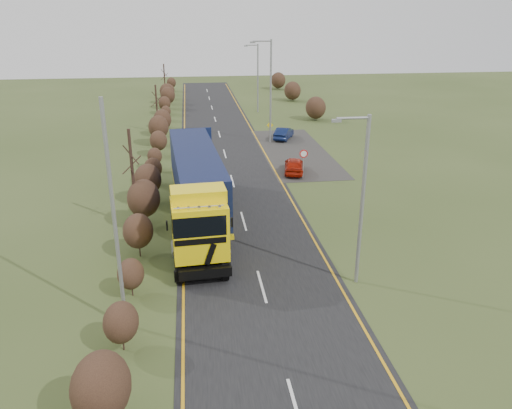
{
  "coord_description": "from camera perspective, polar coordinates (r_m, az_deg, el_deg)",
  "views": [
    {
      "loc": [
        -3.0,
        -24.51,
        12.21
      ],
      "look_at": [
        0.48,
        1.7,
        1.99
      ],
      "focal_mm": 35.0,
      "sensor_mm": 36.0,
      "label": 1
    }
  ],
  "objects": [
    {
      "name": "lorry",
      "position": [
        30.22,
        -6.78,
        2.23
      ],
      "size": [
        3.54,
        15.94,
        4.4
      ],
      "rotation": [
        0.0,
        0.0,
        0.07
      ],
      "color": "black",
      "rests_on": "ground"
    },
    {
      "name": "layby",
      "position": [
        47.12,
        4.36,
        6.07
      ],
      "size": [
        6.0,
        18.0,
        0.02
      ],
      "primitive_type": "cube",
      "color": "#2E2C29",
      "rests_on": "ground"
    },
    {
      "name": "hedgerow",
      "position": [
        34.23,
        -12.21,
        2.61
      ],
      "size": [
        2.24,
        102.04,
        6.05
      ],
      "color": "#301D15",
      "rests_on": "ground"
    },
    {
      "name": "streetlight_far",
      "position": [
        65.58,
        0.12,
        14.53
      ],
      "size": [
        1.82,
        0.18,
        8.51
      ],
      "color": "gray",
      "rests_on": "ground"
    },
    {
      "name": "streetlight_near",
      "position": [
        23.07,
        11.91,
        1.02
      ],
      "size": [
        1.74,
        0.18,
        8.13
      ],
      "color": "gray",
      "rests_on": "ground"
    },
    {
      "name": "lane_markings",
      "position": [
        36.44,
        -2.4,
        1.58
      ],
      "size": [
        7.52,
        116.0,
        0.01
      ],
      "color": "orange",
      "rests_on": "road"
    },
    {
      "name": "speed_sign",
      "position": [
        38.96,
        5.44,
        5.26
      ],
      "size": [
        0.64,
        0.1,
        2.31
      ],
      "color": "gray",
      "rests_on": "ground"
    },
    {
      "name": "car_red_hatchback",
      "position": [
        40.54,
        4.38,
        4.48
      ],
      "size": [
        2.23,
        3.97,
        1.28
      ],
      "primitive_type": "imported",
      "rotation": [
        0.0,
        0.0,
        2.94
      ],
      "color": "#A71908",
      "rests_on": "ground"
    },
    {
      "name": "ground",
      "position": [
        27.55,
        -0.52,
        -5.18
      ],
      "size": [
        160.0,
        160.0,
        0.0
      ],
      "primitive_type": "plane",
      "color": "#37461E",
      "rests_on": "ground"
    },
    {
      "name": "streetlight_mid",
      "position": [
        49.41,
        1.53,
        13.27
      ],
      "size": [
        2.09,
        0.2,
        9.85
      ],
      "color": "gray",
      "rests_on": "ground"
    },
    {
      "name": "warning_board",
      "position": [
        51.54,
        1.61,
        8.65
      ],
      "size": [
        0.68,
        0.11,
        1.79
      ],
      "color": "gray",
      "rests_on": "ground"
    },
    {
      "name": "car_blue_sedan",
      "position": [
        51.68,
        3.19,
        8.12
      ],
      "size": [
        2.7,
        3.85,
        1.2
      ],
      "primitive_type": "imported",
      "rotation": [
        0.0,
        0.0,
        2.71
      ],
      "color": "#0B163C",
      "rests_on": "ground"
    },
    {
      "name": "left_pole",
      "position": [
        19.86,
        -15.86,
        -1.86
      ],
      "size": [
        0.16,
        0.16,
        9.45
      ],
      "primitive_type": "cylinder",
      "color": "gray",
      "rests_on": "ground"
    },
    {
      "name": "road",
      "position": [
        36.73,
        -2.45,
        1.71
      ],
      "size": [
        8.0,
        120.0,
        0.02
      ],
      "primitive_type": "cube",
      "color": "black",
      "rests_on": "ground"
    }
  ]
}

